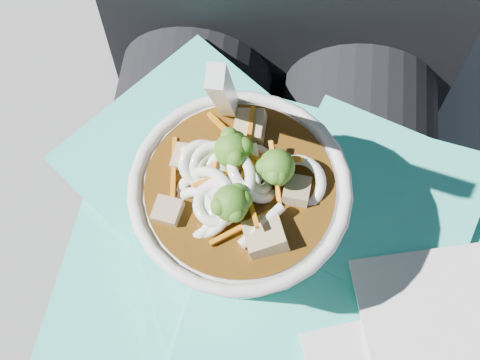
# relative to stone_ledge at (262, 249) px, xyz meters

# --- Properties ---
(stone_ledge) EXTENTS (1.01, 0.52, 0.42)m
(stone_ledge) POSITION_rel_stone_ledge_xyz_m (0.00, 0.00, 0.00)
(stone_ledge) COLOR slate
(stone_ledge) RESTS_ON ground
(lap) EXTENTS (0.32, 0.48, 0.15)m
(lap) POSITION_rel_stone_ledge_xyz_m (0.00, -0.15, 0.29)
(lap) COLOR black
(lap) RESTS_ON stone_ledge
(person_body) EXTENTS (0.34, 0.94, 0.98)m
(person_body) POSITION_rel_stone_ledge_xyz_m (-0.00, -0.06, 0.32)
(person_body) COLOR black
(person_body) RESTS_ON ground
(plastic_bag) EXTENTS (0.38, 0.36, 0.02)m
(plastic_bag) POSITION_rel_stone_ledge_xyz_m (0.01, -0.14, 0.37)
(plastic_bag) COLOR #31CCB3
(plastic_bag) RESTS_ON lap
(udon_bowl) EXTENTS (0.15, 0.15, 0.20)m
(udon_bowl) POSITION_rel_stone_ledge_xyz_m (-0.02, -0.12, 0.44)
(udon_bowl) COLOR white
(udon_bowl) RESTS_ON plastic_bag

